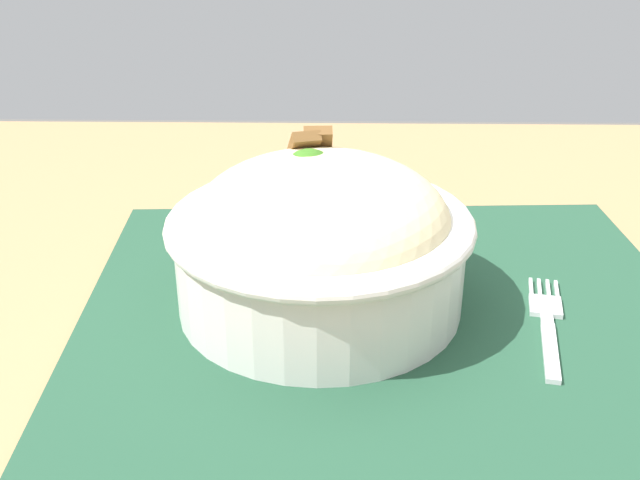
{
  "coord_description": "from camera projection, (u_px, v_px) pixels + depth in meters",
  "views": [
    {
      "loc": [
        -0.05,
        -0.45,
        1.05
      ],
      "look_at": [
        -0.06,
        0.01,
        0.82
      ],
      "focal_mm": 42.28,
      "sensor_mm": 36.0,
      "label": 1
    }
  ],
  "objects": [
    {
      "name": "placemat",
      "position": [
        387.0,
        308.0,
        0.53
      ],
      "size": [
        0.44,
        0.37,
        0.0
      ],
      "primitive_type": "cube",
      "rotation": [
        0.0,
        0.0,
        0.05
      ],
      "color": "#1E422D",
      "rests_on": "table"
    },
    {
      "name": "fork",
      "position": [
        547.0,
        321.0,
        0.51
      ],
      "size": [
        0.04,
        0.13,
        0.0
      ],
      "color": "silver",
      "rests_on": "placemat"
    },
    {
      "name": "bowl",
      "position": [
        320.0,
        238.0,
        0.51
      ],
      "size": [
        0.24,
        0.24,
        0.12
      ],
      "color": "silver",
      "rests_on": "placemat"
    },
    {
      "name": "table",
      "position": [
        394.0,
        402.0,
        0.56
      ],
      "size": [
        1.25,
        0.9,
        0.77
      ],
      "color": "#99754C",
      "rests_on": "ground_plane"
    }
  ]
}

